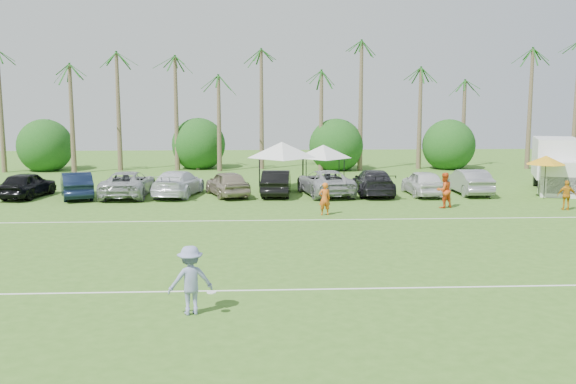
{
  "coord_description": "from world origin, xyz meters",
  "views": [
    {
      "loc": [
        -1.07,
        -17.86,
        6.04
      ],
      "look_at": [
        0.55,
        12.91,
        1.6
      ],
      "focal_mm": 40.0,
      "sensor_mm": 36.0,
      "label": 1
    }
  ],
  "objects": [
    {
      "name": "parked_car_3",
      "position": [
        -5.9,
        22.67,
        0.81
      ],
      "size": [
        3.23,
        5.9,
        1.62
      ],
      "primitive_type": "imported",
      "rotation": [
        0.0,
        0.0,
        2.96
      ],
      "color": "white",
      "rests_on": "ground"
    },
    {
      "name": "palm_tree_5",
      "position": [
        0.0,
        38.0,
        8.35
      ],
      "size": [
        2.4,
        2.4,
        9.9
      ],
      "color": "brown",
      "rests_on": "ground"
    },
    {
      "name": "parked_car_7",
      "position": [
        6.54,
        22.53,
        0.81
      ],
      "size": [
        2.47,
        5.66,
        1.62
      ],
      "primitive_type": "imported",
      "rotation": [
        0.0,
        0.0,
        3.11
      ],
      "color": "black",
      "rests_on": "ground"
    },
    {
      "name": "sideline_player_b",
      "position": [
        9.58,
        17.32,
        1.0
      ],
      "size": [
        1.18,
        1.07,
        2.0
      ],
      "primitive_type": "imported",
      "rotation": [
        0.0,
        0.0,
        3.53
      ],
      "color": "#DC4A18",
      "rests_on": "ground"
    },
    {
      "name": "box_truck",
      "position": [
        19.05,
        23.68,
        1.86
      ],
      "size": [
        4.64,
        7.2,
        3.48
      ],
      "rotation": [
        0.0,
        0.0,
        -0.34
      ],
      "color": "white",
      "rests_on": "ground"
    },
    {
      "name": "palm_tree_3",
      "position": [
        -8.0,
        38.0,
        10.06
      ],
      "size": [
        2.4,
        2.4,
        11.9
      ],
      "color": "brown",
      "rests_on": "ground"
    },
    {
      "name": "palm_tree_1",
      "position": [
        -17.0,
        38.0,
        8.35
      ],
      "size": [
        2.4,
        2.4,
        9.9
      ],
      "color": "brown",
      "rests_on": "ground"
    },
    {
      "name": "parked_car_1",
      "position": [
        -12.12,
        22.18,
        0.81
      ],
      "size": [
        3.21,
        5.21,
        1.62
      ],
      "primitive_type": "imported",
      "rotation": [
        0.0,
        0.0,
        3.47
      ],
      "color": "black",
      "rests_on": "ground"
    },
    {
      "name": "parked_car_0",
      "position": [
        -15.24,
        22.47,
        0.81
      ],
      "size": [
        2.68,
        5.01,
        1.62
      ],
      "primitive_type": "imported",
      "rotation": [
        0.0,
        0.0,
        2.97
      ],
      "color": "black",
      "rests_on": "ground"
    },
    {
      "name": "field_lines",
      "position": [
        0.0,
        8.0,
        0.01
      ],
      "size": [
        80.0,
        12.1,
        0.01
      ],
      "color": "white",
      "rests_on": "ground"
    },
    {
      "name": "bush_tree_1",
      "position": [
        -6.0,
        39.0,
        1.8
      ],
      "size": [
        4.0,
        4.0,
        4.0
      ],
      "color": "brown",
      "rests_on": "ground"
    },
    {
      "name": "canopy_tent_right",
      "position": [
        3.85,
        27.68,
        2.86
      ],
      "size": [
        4.12,
        4.12,
        3.33
      ],
      "color": "black",
      "rests_on": "ground"
    },
    {
      "name": "bush_tree_0",
      "position": [
        -19.0,
        39.0,
        1.8
      ],
      "size": [
        4.0,
        4.0,
        4.0
      ],
      "color": "brown",
      "rests_on": "ground"
    },
    {
      "name": "palm_tree_2",
      "position": [
        -12.0,
        38.0,
        9.21
      ],
      "size": [
        2.4,
        2.4,
        10.9
      ],
      "color": "brown",
      "rests_on": "ground"
    },
    {
      "name": "sideline_player_c",
      "position": [
        16.11,
        16.2,
        0.83
      ],
      "size": [
        1.04,
        0.63,
        1.65
      ],
      "primitive_type": "imported",
      "rotation": [
        0.0,
        0.0,
        2.89
      ],
      "color": "orange",
      "rests_on": "ground"
    },
    {
      "name": "sideline_player_a",
      "position": [
        2.61,
        15.39,
        0.87
      ],
      "size": [
        0.7,
        0.53,
        1.73
      ],
      "primitive_type": "imported",
      "rotation": [
        0.0,
        0.0,
        3.33
      ],
      "color": "orange",
      "rests_on": "ground"
    },
    {
      "name": "palm_tree_9",
      "position": [
        18.0,
        38.0,
        8.35
      ],
      "size": [
        2.4,
        2.4,
        9.9
      ],
      "color": "brown",
      "rests_on": "ground"
    },
    {
      "name": "palm_tree_6",
      "position": [
        4.0,
        38.0,
        9.21
      ],
      "size": [
        2.4,
        2.4,
        10.9
      ],
      "color": "brown",
      "rests_on": "ground"
    },
    {
      "name": "parked_car_9",
      "position": [
        12.76,
        22.5,
        0.81
      ],
      "size": [
        1.76,
        4.93,
        1.62
      ],
      "primitive_type": "imported",
      "rotation": [
        0.0,
        0.0,
        3.15
      ],
      "color": "gray",
      "rests_on": "ground"
    },
    {
      "name": "parked_car_4",
      "position": [
        -2.79,
        22.39,
        0.81
      ],
      "size": [
        3.32,
        5.12,
        1.62
      ],
      "primitive_type": "imported",
      "rotation": [
        0.0,
        0.0,
        3.46
      ],
      "color": "gray",
      "rests_on": "ground"
    },
    {
      "name": "palm_tree_8",
      "position": [
        13.0,
        38.0,
        7.48
      ],
      "size": [
        2.4,
        2.4,
        8.9
      ],
      "color": "brown",
      "rests_on": "ground"
    },
    {
      "name": "palm_tree_0",
      "position": [
        -22.0,
        38.0,
        7.48
      ],
      "size": [
        2.4,
        2.4,
        8.9
      ],
      "color": "brown",
      "rests_on": "ground"
    },
    {
      "name": "parked_car_6",
      "position": [
        3.43,
        22.55,
        0.81
      ],
      "size": [
        3.61,
        6.19,
        1.62
      ],
      "primitive_type": "imported",
      "rotation": [
        0.0,
        0.0,
        3.31
      ],
      "color": "#9A9B9F",
      "rests_on": "ground"
    },
    {
      "name": "palm_tree_4",
      "position": [
        -4.0,
        38.0,
        7.48
      ],
      "size": [
        2.4,
        2.4,
        8.9
      ],
      "color": "brown",
      "rests_on": "ground"
    },
    {
      "name": "palm_tree_10",
      "position": [
        23.0,
        38.0,
        9.21
      ],
      "size": [
        2.4,
        2.4,
        10.9
      ],
      "color": "brown",
      "rests_on": "ground"
    },
    {
      "name": "market_umbrella",
      "position": [
        16.74,
        20.29,
        2.39
      ],
      "size": [
        2.39,
        2.39,
        2.67
      ],
      "color": "black",
      "rests_on": "ground"
    },
    {
      "name": "canopy_tent_left",
      "position": [
        0.78,
        25.21,
        3.24
      ],
      "size": [
        4.67,
        4.67,
        3.78
      ],
      "color": "black",
      "rests_on": "ground"
    },
    {
      "name": "palm_tree_7",
      "position": [
        8.0,
        38.0,
        10.06
      ],
      "size": [
        2.4,
        2.4,
        11.9
      ],
      "color": "brown",
      "rests_on": "ground"
    },
    {
      "name": "palm_tree_11",
      "position": [
        27.0,
        38.0,
        10.06
      ],
      "size": [
        2.4,
        2.4,
        11.9
      ],
      "color": "brown",
      "rests_on": "ground"
    },
    {
      "name": "parked_car_2",
      "position": [
        -9.01,
        22.49,
        0.81
      ],
      "size": [
        2.77,
        5.87,
        1.62
      ],
      "primitive_type": "imported",
      "rotation": [
        0.0,
        0.0,
        3.13
      ],
      "color": "#9B9EA1",
      "rests_on": "ground"
    },
    {
      "name": "parked_car_8",
      "position": [
        9.65,
        22.1,
        0.81
      ],
      "size": [
        2.03,
        4.8,
        1.62
      ],
      "primitive_type": "imported",
      "rotation": [
        0.0,
        0.0,
        3.17
      ],
      "color": "silver",
      "rests_on": "ground"
    },
    {
      "name": "parked_car_5",
      "position": [
        0.32,
        22.58,
        0.81
      ],
      "size": [
        2.12,
        5.05,
        1.62
      ],
      "primitive_type": "imported",
      "rotation": [
        0.0,
        0.0,
        3.06
      ],
      "color": "black",
      "rests_on": "ground"
    },
    {
      "name": "bush_tree_3",
      "position": [
        16.0,
        39.0,
        1.8
      ],
      "size": [
        4.0,
        4.0,
        4.0
      ],
      "color": "brown",
      "rests_on": "ground"
    },
    {
      "name": "frisbee_player",
      "position": [
        -2.91,
        -0.17,
        0.99
      ],
      "size": [
        1.45,
        1.05,
        1.98
      ],
      "rotation": [
        0.0,
        0.0,
        3.41
      ],
      "color": "#7E86B3",
      "rests_on": "ground"
    },
    {
      "name": "ground",
      "position": [
        0.0,
        0.0,
        0.0
      ],
      "size": [
        120.0,
        120.0,
        0.0
      ],
      "primitive_type": "plane",
      "color": "#3C691F",
      "rests_on": "ground"
    },
    {
      "name": "bush_tree_2",
      "position": [
        6.0,
        39.0,
        1.8
      ],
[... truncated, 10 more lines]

